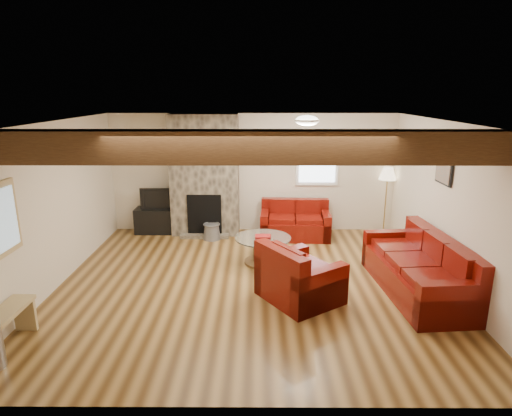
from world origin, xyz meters
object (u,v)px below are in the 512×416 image
at_px(coffee_table, 263,250).
at_px(television, 160,198).
at_px(floor_lamp, 388,177).
at_px(loveseat, 295,220).
at_px(armchair_red, 300,272).
at_px(sofa_three, 417,265).
at_px(tv_cabinet, 161,220).

distance_m(coffee_table, television, 2.79).
bearing_deg(coffee_table, television, 141.86).
distance_m(television, floor_lamp, 4.79).
bearing_deg(coffee_table, loveseat, 64.03).
xyz_separation_m(television, floor_lamp, (4.77, 0.02, 0.44)).
bearing_deg(armchair_red, coffee_table, -12.88).
distance_m(sofa_three, loveseat, 2.98).
height_order(armchair_red, coffee_table, armchair_red).
bearing_deg(sofa_three, television, -126.95).
bearing_deg(loveseat, armchair_red, -90.25).
distance_m(loveseat, floor_lamp, 2.13).
distance_m(sofa_three, floor_lamp, 2.95).
height_order(sofa_three, coffee_table, sofa_three).
height_order(loveseat, coffee_table, loveseat).
bearing_deg(floor_lamp, sofa_three, -96.45).
height_order(sofa_three, tv_cabinet, sofa_three).
distance_m(coffee_table, floor_lamp, 3.27).
relative_size(tv_cabinet, floor_lamp, 0.76).
bearing_deg(armchair_red, television, 7.24).
xyz_separation_m(coffee_table, tv_cabinet, (-2.16, 1.69, 0.03)).
bearing_deg(television, coffee_table, -38.14).
relative_size(loveseat, coffee_table, 1.45).
distance_m(loveseat, television, 2.88).
relative_size(sofa_three, armchair_red, 2.16).
xyz_separation_m(tv_cabinet, television, (0.00, 0.00, 0.49)).
bearing_deg(television, tv_cabinet, 0.00).
xyz_separation_m(coffee_table, television, (-2.16, 1.69, 0.52)).
xyz_separation_m(loveseat, armchair_red, (-0.15, -2.74, 0.05)).
xyz_separation_m(sofa_three, coffee_table, (-2.29, 1.12, -0.19)).
xyz_separation_m(sofa_three, loveseat, (-1.61, 2.51, -0.06)).
height_order(loveseat, floor_lamp, floor_lamp).
xyz_separation_m(sofa_three, armchair_red, (-1.76, -0.23, -0.01)).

